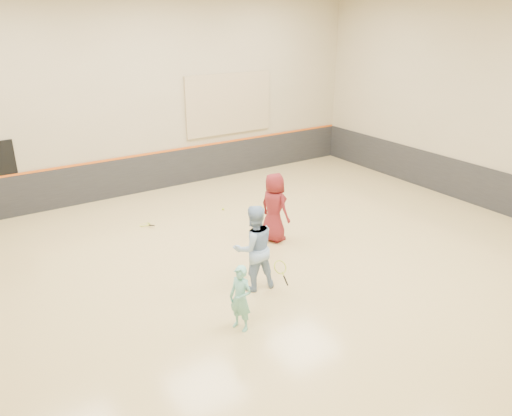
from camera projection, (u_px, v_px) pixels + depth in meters
room at (256, 230)px, 11.27m from camera, size 15.04×12.04×6.22m
wainscot_back at (154, 172)px, 15.99m from camera, size 14.90×0.04×1.20m
wainscot_right at (462, 181)px, 15.15m from camera, size 0.04×11.90×1.20m
accent_stripe at (153, 153)px, 15.75m from camera, size 14.90×0.03×0.06m
acoustic_panel at (229, 104)px, 16.69m from camera, size 3.20×0.08×2.00m
girl at (241, 298)px, 8.92m from camera, size 0.45×0.54×1.27m
instructor at (254, 248)px, 10.17m from camera, size 0.99×0.82×1.84m
young_man at (274, 207)px, 12.36m from camera, size 0.71×0.95×1.76m
held_racket at (280, 267)px, 10.16m from camera, size 0.43×0.43×0.55m
spare_racket at (145, 223)px, 13.49m from camera, size 0.64×0.64×0.15m
ball_under_racket at (257, 257)px, 11.69m from camera, size 0.07×0.07×0.07m
ball_in_hand at (281, 198)px, 12.17m from camera, size 0.07×0.07×0.07m
ball_beside_spare at (223, 209)px, 14.52m from camera, size 0.07×0.07×0.07m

